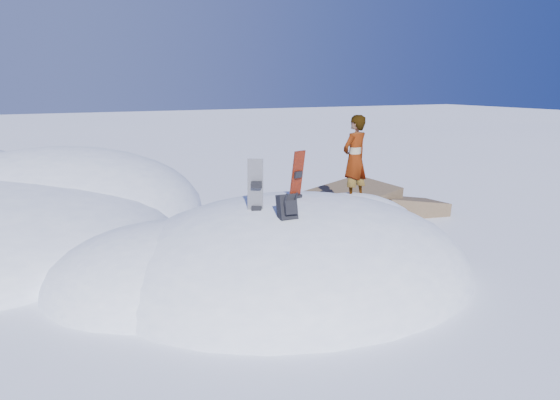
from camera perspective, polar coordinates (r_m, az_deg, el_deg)
name	(u,v)px	position (r m, az deg, el deg)	size (l,w,h in m)	color
ground	(293,275)	(10.39, 1.33, -7.87)	(120.00, 120.00, 0.00)	white
snow_mound	(279,273)	(10.52, -0.12, -7.61)	(8.00, 6.00, 3.00)	white
rock_outcrop	(363,218)	(14.72, 8.71, -1.89)	(4.68, 4.41, 1.68)	brown
snowboard_red	(296,188)	(9.99, 1.68, 1.22)	(0.34, 0.32, 1.44)	#A82409
snowboard_dark	(256,200)	(9.32, -2.56, 0.04)	(0.28, 0.26, 1.43)	black
backpack	(287,207)	(8.89, 0.79, -0.72)	(0.32, 0.37, 0.49)	black
gear_pile	(173,317)	(8.55, -11.13, -11.95)	(0.79, 0.64, 0.21)	black
person	(355,158)	(11.68, 7.82, 4.33)	(0.67, 0.44, 1.83)	slate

